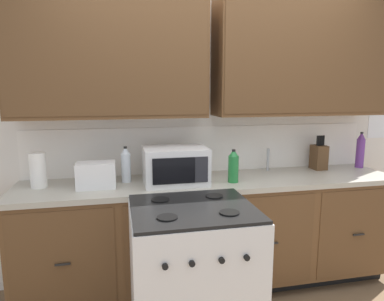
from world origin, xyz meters
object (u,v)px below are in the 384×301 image
Objects in this scene: toaster at (96,175)px; paper_towel_roll at (38,170)px; microwave at (175,165)px; bottle_clear at (126,165)px; knife_block at (319,157)px; bottle_violet at (360,150)px; stove_range at (193,278)px; bottle_green at (233,166)px.

paper_towel_roll is (-0.42, 0.09, 0.03)m from toaster.
bottle_clear reaches higher than microwave.
bottle_clear is (0.63, 0.02, 0.01)m from paper_towel_roll.
knife_block is 1.10× the size of bottle_clear.
knife_block is (1.94, 0.19, 0.02)m from toaster.
microwave is at bearing -0.27° from toaster.
bottle_violet is at bearing 1.81° from paper_towel_roll.
paper_towel_roll is 0.78× the size of bottle_violet.
microwave is 0.39m from bottle_clear.
microwave reaches higher than paper_towel_roll.
microwave is 1.01m from paper_towel_roll.
bottle_green is (0.44, 0.53, 0.59)m from stove_range.
bottle_green is at bearing -169.39° from bottle_violet.
bottle_clear reaches higher than paper_towel_roll.
bottle_green is (-1.32, -0.25, -0.04)m from bottle_violet.
bottle_violet reaches higher than toaster.
knife_block is 1.19× the size of paper_towel_roll.
toaster is at bearing -174.29° from knife_block.
toaster is at bearing 176.10° from bottle_green.
stove_range is at bearing -129.80° from bottle_green.
knife_block is at bearing 2.68° from bottle_clear.
toaster is 0.25m from bottle_clear.
knife_block reaches higher than microwave.
bottle_violet is (2.77, 0.09, 0.03)m from paper_towel_roll.
toaster is at bearing -152.65° from bottle_clear.
paper_towel_roll is (-2.36, -0.10, 0.01)m from knife_block.
bottle_clear reaches higher than bottle_green.
toaster is 0.84× the size of bottle_violet.
microwave is 1.71× the size of toaster.
microwave reaches higher than toaster.
knife_block is at bearing 8.28° from microwave.
stove_range is 3.65× the size of paper_towel_roll.
paper_towel_roll is at bearing 145.95° from stove_range.
paper_towel_roll is at bearing -177.85° from bottle_clear.
bottle_green is (0.45, -0.07, -0.01)m from microwave.
bottle_clear is at bearing -178.29° from bottle_violet.
microwave is 1.85× the size of bottle_green.
bottle_clear is at bearing -177.32° from knife_block.
toaster is 1.08× the size of paper_towel_roll.
knife_block is 0.93× the size of bottle_violet.
bottle_green reaches higher than stove_range.
stove_range is 1.98× the size of microwave.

